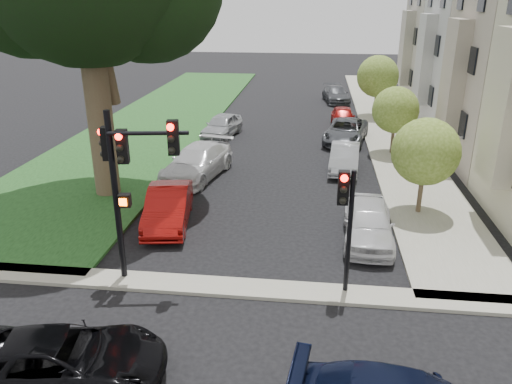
# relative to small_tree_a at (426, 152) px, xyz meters

# --- Properties ---
(ground) EXTENTS (140.00, 140.00, 0.00)m
(ground) POSITION_rel_small_tree_a_xyz_m (-6.20, -8.42, -2.63)
(ground) COLOR black
(ground) RESTS_ON ground
(grass_strip) EXTENTS (8.00, 44.00, 0.12)m
(grass_strip) POSITION_rel_small_tree_a_xyz_m (-15.20, 15.58, -2.57)
(grass_strip) COLOR #183915
(grass_strip) RESTS_ON ground
(sidewalk_right) EXTENTS (3.50, 44.00, 0.12)m
(sidewalk_right) POSITION_rel_small_tree_a_xyz_m (0.55, 15.58, -2.57)
(sidewalk_right) COLOR gray
(sidewalk_right) RESTS_ON ground
(sidewalk_cross) EXTENTS (60.00, 1.00, 0.12)m
(sidewalk_cross) POSITION_rel_small_tree_a_xyz_m (-6.20, -6.42, -2.57)
(sidewalk_cross) COLOR gray
(sidewalk_cross) RESTS_ON ground
(house_c) EXTENTS (7.70, 7.55, 15.97)m
(house_c) POSITION_rel_small_tree_a_xyz_m (6.25, 14.58, 4.31)
(house_c) COLOR #A5A3A1
(house_c) RESTS_ON ground
(house_d) EXTENTS (7.70, 7.55, 15.97)m
(house_d) POSITION_rel_small_tree_a_xyz_m (6.25, 22.08, 4.31)
(house_d) COLOR gray
(house_d) RESTS_ON ground
(small_tree_a) EXTENTS (2.63, 2.63, 3.95)m
(small_tree_a) POSITION_rel_small_tree_a_xyz_m (0.00, 0.00, 0.00)
(small_tree_a) COLOR brown
(small_tree_a) RESTS_ON ground
(small_tree_b) EXTENTS (2.52, 2.52, 3.78)m
(small_tree_b) POSITION_rel_small_tree_a_xyz_m (0.00, 8.26, -0.12)
(small_tree_b) COLOR brown
(small_tree_b) RESTS_ON ground
(small_tree_c) EXTENTS (2.95, 2.95, 4.42)m
(small_tree_c) POSITION_rel_small_tree_a_xyz_m (0.00, 17.59, 0.31)
(small_tree_c) COLOR brown
(small_tree_c) RESTS_ON ground
(traffic_signal_main) EXTENTS (2.61, 0.68, 5.33)m
(traffic_signal_main) POSITION_rel_small_tree_a_xyz_m (-9.58, -6.18, 1.05)
(traffic_signal_main) COLOR black
(traffic_signal_main) RESTS_ON ground
(traffic_signal_secondary) EXTENTS (0.48, 0.39, 3.86)m
(traffic_signal_secondary) POSITION_rel_small_tree_a_xyz_m (-3.33, -6.23, 0.06)
(traffic_signal_secondary) COLOR black
(traffic_signal_secondary) RESTS_ON ground
(car_cross_near) EXTENTS (5.06, 3.00, 1.32)m
(car_cross_near) POSITION_rel_small_tree_a_xyz_m (-9.73, -10.80, -1.97)
(car_cross_near) COLOR black
(car_cross_near) RESTS_ON ground
(car_parked_0) EXTENTS (1.92, 4.34, 1.45)m
(car_parked_0) POSITION_rel_small_tree_a_xyz_m (-2.25, -2.66, -1.90)
(car_parked_0) COLOR silver
(car_parked_0) RESTS_ON ground
(car_parked_1) EXTENTS (1.73, 4.10, 1.32)m
(car_parked_1) POSITION_rel_small_tree_a_xyz_m (-2.74, 5.20, -1.97)
(car_parked_1) COLOR #999BA0
(car_parked_1) RESTS_ON ground
(car_parked_2) EXTENTS (3.15, 5.25, 1.36)m
(car_parked_2) POSITION_rel_small_tree_a_xyz_m (-2.43, 10.56, -1.95)
(car_parked_2) COLOR #3F4247
(car_parked_2) RESTS_ON ground
(car_parked_3) EXTENTS (1.55, 3.85, 1.31)m
(car_parked_3) POSITION_rel_small_tree_a_xyz_m (-2.45, 14.46, -1.97)
(car_parked_3) COLOR maroon
(car_parked_3) RESTS_ON ground
(car_parked_4) EXTENTS (2.47, 4.69, 1.30)m
(car_parked_4) POSITION_rel_small_tree_a_xyz_m (-2.65, 22.92, -1.98)
(car_parked_4) COLOR #3F4247
(car_parked_4) RESTS_ON ground
(car_parked_5) EXTENTS (2.20, 4.57, 1.45)m
(car_parked_5) POSITION_rel_small_tree_a_xyz_m (-9.75, -2.10, -1.90)
(car_parked_5) COLOR maroon
(car_parked_5) RESTS_ON ground
(car_parked_6) EXTENTS (3.17, 5.58, 1.52)m
(car_parked_6) POSITION_rel_small_tree_a_xyz_m (-9.87, 3.31, -1.86)
(car_parked_6) COLOR silver
(car_parked_6) RESTS_ON ground
(car_parked_7) EXTENTS (2.38, 4.38, 1.41)m
(car_parked_7) POSITION_rel_small_tree_a_xyz_m (-10.08, 10.91, -1.92)
(car_parked_7) COLOR #999BA0
(car_parked_7) RESTS_ON ground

